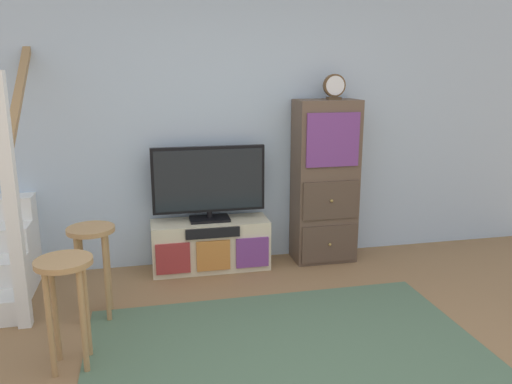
% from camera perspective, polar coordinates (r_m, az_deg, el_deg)
% --- Properties ---
extents(back_wall, '(6.40, 0.12, 2.70)m').
position_cam_1_polar(back_wall, '(4.76, -2.23, 8.20)').
color(back_wall, '#A8BCD1').
rests_on(back_wall, ground_plane).
extents(area_rug, '(2.60, 1.80, 0.01)m').
position_cam_1_polar(area_rug, '(3.44, 3.79, -17.93)').
color(area_rug, '#4C664C').
rests_on(area_rug, ground_plane).
extents(media_console, '(1.07, 0.38, 0.46)m').
position_cam_1_polar(media_console, '(4.70, -5.13, -5.95)').
color(media_console, beige).
rests_on(media_console, ground_plane).
extents(television, '(1.02, 0.22, 0.68)m').
position_cam_1_polar(television, '(4.56, -5.33, 1.17)').
color(television, black).
rests_on(television, media_console).
extents(side_cabinet, '(0.58, 0.38, 1.54)m').
position_cam_1_polar(side_cabinet, '(4.82, 7.77, 1.10)').
color(side_cabinet, brown).
rests_on(side_cabinet, ground_plane).
extents(desk_clock, '(0.20, 0.08, 0.23)m').
position_cam_1_polar(desk_clock, '(4.71, 8.81, 11.63)').
color(desk_clock, '#4C3823').
rests_on(desk_clock, side_cabinet).
extents(bar_stool_near, '(0.34, 0.34, 0.71)m').
position_cam_1_polar(bar_stool_near, '(3.30, -20.62, -10.05)').
color(bar_stool_near, '#A37A4C').
rests_on(bar_stool_near, ground_plane).
extents(bar_stool_far, '(0.34, 0.34, 0.70)m').
position_cam_1_polar(bar_stool_far, '(3.89, -17.95, -6.31)').
color(bar_stool_far, '#A37A4C').
rests_on(bar_stool_far, ground_plane).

